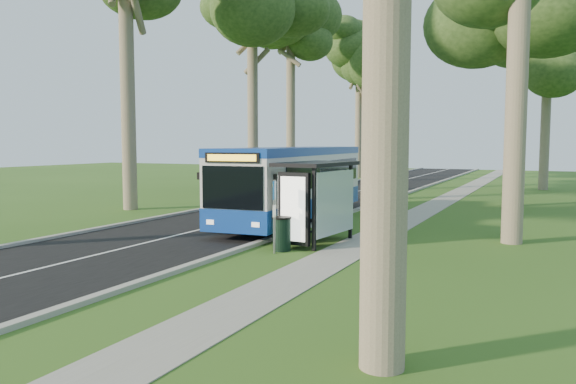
# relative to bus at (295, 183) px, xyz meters

# --- Properties ---
(ground) EXTENTS (120.00, 120.00, 0.00)m
(ground) POSITION_rel_bus_xyz_m (1.25, -7.76, -1.63)
(ground) COLOR #345B1C
(ground) RESTS_ON ground
(road) EXTENTS (7.00, 100.00, 0.02)m
(road) POSITION_rel_bus_xyz_m (-2.25, 2.24, -1.62)
(road) COLOR black
(road) RESTS_ON ground
(kerb_east) EXTENTS (0.25, 100.00, 0.12)m
(kerb_east) POSITION_rel_bus_xyz_m (1.25, 2.24, -1.57)
(kerb_east) COLOR #9E9B93
(kerb_east) RESTS_ON ground
(kerb_west) EXTENTS (0.25, 100.00, 0.12)m
(kerb_west) POSITION_rel_bus_xyz_m (-5.75, 2.24, -1.57)
(kerb_west) COLOR #9E9B93
(kerb_west) RESTS_ON ground
(centre_line) EXTENTS (0.12, 100.00, 0.00)m
(centre_line) POSITION_rel_bus_xyz_m (-2.25, 2.24, -1.61)
(centre_line) COLOR white
(centre_line) RESTS_ON road
(footpath) EXTENTS (1.50, 100.00, 0.02)m
(footpath) POSITION_rel_bus_xyz_m (4.25, 2.24, -1.62)
(footpath) COLOR gray
(footpath) RESTS_ON ground
(bus) EXTENTS (3.35, 12.02, 3.15)m
(bus) POSITION_rel_bus_xyz_m (0.00, 0.00, 0.00)
(bus) COLOR silver
(bus) RESTS_ON ground
(bus_stop_sign) EXTENTS (0.13, 0.31, 2.23)m
(bus_stop_sign) POSITION_rel_bus_xyz_m (2.40, -6.72, -0.22)
(bus_stop_sign) COLOR gray
(bus_stop_sign) RESTS_ON ground
(bus_shelter) EXTENTS (2.01, 3.30, 2.70)m
(bus_shelter) POSITION_rel_bus_xyz_m (2.97, -4.91, 0.28)
(bus_shelter) COLOR black
(bus_shelter) RESTS_ON ground
(litter_bin) EXTENTS (0.60, 0.60, 1.06)m
(litter_bin) POSITION_rel_bus_xyz_m (2.41, -6.24, -1.09)
(litter_bin) COLOR black
(litter_bin) RESTS_ON ground
(car_white) EXTENTS (3.31, 5.39, 1.71)m
(car_white) POSITION_rel_bus_xyz_m (-7.28, 21.32, -0.77)
(car_white) COLOR white
(car_white) RESTS_ON ground
(car_silver) EXTENTS (2.01, 4.50, 1.43)m
(car_silver) POSITION_rel_bus_xyz_m (-7.72, 20.91, -0.91)
(car_silver) COLOR #AFB2B7
(car_silver) RESTS_ON ground
(tree_west_c) EXTENTS (5.20, 5.20, 15.05)m
(tree_west_c) POSITION_rel_bus_xyz_m (-7.75, 10.24, 9.52)
(tree_west_c) COLOR #7A6B56
(tree_west_c) RESTS_ON ground
(tree_west_d) EXTENTS (5.20, 5.20, 17.76)m
(tree_west_d) POSITION_rel_bus_xyz_m (-9.75, 20.24, 11.50)
(tree_west_d) COLOR #7A6B56
(tree_west_d) RESTS_ON ground
(tree_west_e) EXTENTS (5.20, 5.20, 13.96)m
(tree_west_e) POSITION_rel_bus_xyz_m (-7.25, 30.24, 8.72)
(tree_west_e) COLOR #7A6B56
(tree_west_e) RESTS_ON ground
(tree_east_d) EXTENTS (5.20, 5.20, 14.03)m
(tree_east_d) POSITION_rel_bus_xyz_m (9.25, 22.24, 8.77)
(tree_east_d) COLOR #7A6B56
(tree_east_d) RESTS_ON ground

